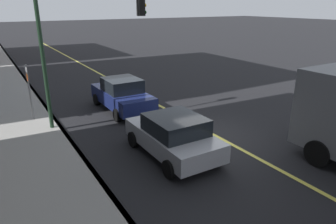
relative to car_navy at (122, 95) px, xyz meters
name	(u,v)px	position (x,y,z in m)	size (l,w,h in m)	color
ground	(214,135)	(-4.94, -1.92, -0.80)	(200.00, 200.00, 0.00)	black
sidewalk_slab	(43,178)	(-4.94, 4.77, -0.72)	(80.00, 2.99, 0.15)	gray
curb_edge	(88,166)	(-4.94, 3.35, -0.72)	(80.00, 0.16, 0.15)	slate
lane_stripe_center	(214,135)	(-4.94, -1.92, -0.79)	(80.00, 0.16, 0.01)	#D8CC4C
car_navy	(122,95)	(0.00, 0.00, 0.00)	(4.36, 1.95, 1.63)	navy
car_silver	(173,135)	(-5.59, 0.46, -0.04)	(3.92, 2.05, 1.49)	#A8AAB2
traffic_light_mast	(86,32)	(-1.02, 1.88, 3.21)	(0.28, 4.70, 5.79)	#1E3823
street_sign_post	(29,89)	(0.47, 4.18, 0.77)	(0.60, 0.08, 2.65)	slate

